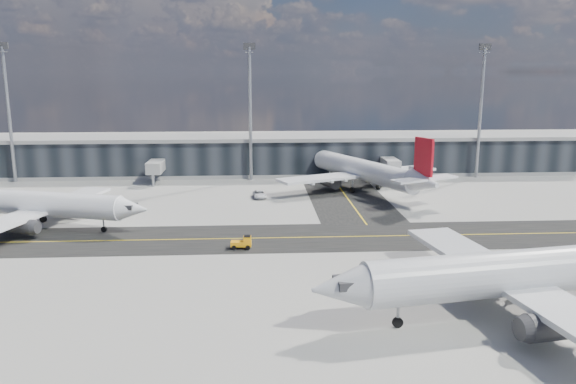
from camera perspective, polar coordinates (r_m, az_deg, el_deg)
The scene contains 9 objects.
ground at distance 75.77m, azimuth -4.00°, elevation -5.59°, with size 300.00×300.00×0.00m, color gray.
taxiway_lanes at distance 86.10m, azimuth -1.32°, elevation -3.38°, with size 180.00×63.00×0.03m.
terminal_concourse at distance 128.52m, azimuth -3.75°, elevation 3.62°, with size 152.00×19.80×8.80m.
floodlight_masts at distance 120.42m, azimuth -3.87°, elevation 8.56°, with size 102.50×0.70×28.90m.
airliner_af at distance 92.45m, azimuth -24.61°, elevation -1.07°, with size 37.04×31.90×11.15m.
airliner_redtail at distance 110.88m, azimuth 7.79°, elevation 2.15°, with size 34.00×39.39×12.24m.
airliner_near at distance 58.98m, azimuth 23.68°, elevation -7.44°, with size 43.78×37.50×12.99m.
baggage_tug at distance 74.91m, azimuth -4.59°, elevation -5.12°, with size 2.78×1.51×1.71m.
service_van at distance 104.60m, azimuth -2.90°, elevation -0.23°, with size 2.26×4.90×1.36m, color white.
Camera 1 is at (1.11, -72.19, 23.00)m, focal length 35.00 mm.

